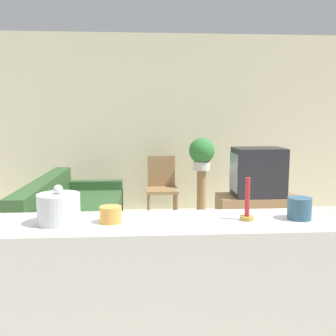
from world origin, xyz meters
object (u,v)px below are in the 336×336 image
at_px(potted_plant, 202,152).
at_px(television, 258,172).
at_px(wooden_chair, 162,185).
at_px(couch, 74,221).
at_px(decorative_bowl, 59,208).

bearing_deg(potted_plant, television, -63.30).
bearing_deg(wooden_chair, potted_plant, 2.22).
bearing_deg(television, potted_plant, 116.70).
xyz_separation_m(couch, wooden_chair, (1.05, 1.04, 0.22)).
distance_m(wooden_chair, decorative_bowl, 3.55).
distance_m(couch, television, 2.21).
height_order(wooden_chair, decorative_bowl, decorative_bowl).
relative_size(wooden_chair, decorative_bowl, 4.37).
distance_m(television, potted_plant, 1.14).
bearing_deg(decorative_bowl, couch, 99.11).
bearing_deg(decorative_bowl, wooden_chair, 79.00).
bearing_deg(decorative_bowl, television, 54.50).
distance_m(couch, potted_plant, 2.06).
relative_size(television, decorative_bowl, 2.85).
xyz_separation_m(television, potted_plant, (-0.51, 1.01, 0.14)).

